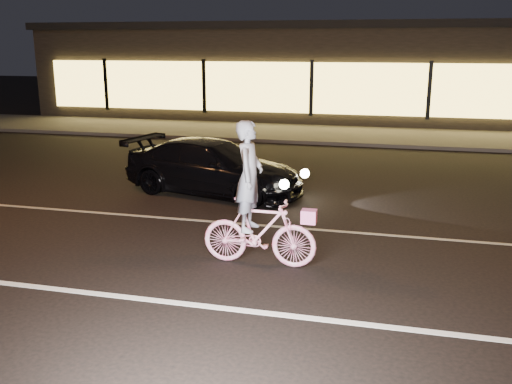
# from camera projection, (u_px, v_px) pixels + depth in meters

# --- Properties ---
(ground) EXTENTS (90.00, 90.00, 0.00)m
(ground) POSITION_uv_depth(u_px,v_px,m) (169.00, 258.00, 9.12)
(ground) COLOR black
(ground) RESTS_ON ground
(lane_stripe_near) EXTENTS (60.00, 0.12, 0.01)m
(lane_stripe_near) POSITION_uv_depth(u_px,v_px,m) (126.00, 297.00, 7.72)
(lane_stripe_near) COLOR silver
(lane_stripe_near) RESTS_ON ground
(lane_stripe_far) EXTENTS (60.00, 0.10, 0.01)m
(lane_stripe_far) POSITION_uv_depth(u_px,v_px,m) (209.00, 221.00, 11.00)
(lane_stripe_far) COLOR gray
(lane_stripe_far) RESTS_ON ground
(sidewalk) EXTENTS (30.00, 4.00, 0.12)m
(sidewalk) POSITION_uv_depth(u_px,v_px,m) (303.00, 133.00, 21.31)
(sidewalk) COLOR #383533
(sidewalk) RESTS_ON ground
(storefront) EXTENTS (25.40, 8.42, 4.20)m
(storefront) POSITION_uv_depth(u_px,v_px,m) (325.00, 70.00, 26.38)
(storefront) COLOR black
(storefront) RESTS_ON ground
(cyclist) EXTENTS (1.78, 0.61, 2.24)m
(cyclist) POSITION_uv_depth(u_px,v_px,m) (257.00, 215.00, 8.68)
(cyclist) COLOR #FF3481
(cyclist) RESTS_ON ground
(sedan) EXTENTS (4.48, 2.59, 1.22)m
(sedan) POSITION_uv_depth(u_px,v_px,m) (214.00, 167.00, 12.91)
(sedan) COLOR black
(sedan) RESTS_ON ground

